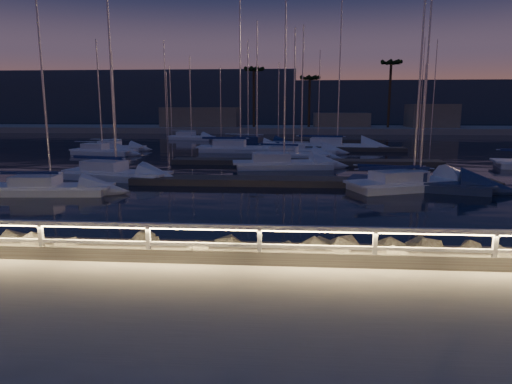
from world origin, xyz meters
TOP-DOWN VIEW (x-y plane):
  - ground at (0.00, 0.00)m, footprint 400.00×400.00m
  - harbor_water at (0.00, 31.22)m, footprint 400.00×440.00m
  - guard_rail at (-0.07, -0.00)m, footprint 44.11×0.12m
  - riprap at (-7.07, 1.24)m, footprint 27.80×2.82m
  - floating_docks at (0.00, 32.50)m, footprint 22.00×36.00m
  - far_shore at (-0.12, 74.05)m, footprint 160.00×14.00m
  - palm_left at (-8.00, 72.00)m, footprint 3.00×3.00m
  - palm_center at (2.00, 73.00)m, footprint 3.00×3.00m
  - palm_right at (16.00, 72.00)m, footprint 3.00×3.00m
  - distant_hills at (-22.13, 133.69)m, footprint 230.00×37.50m
  - sailboat_a at (-12.72, 17.19)m, footprint 7.52×3.76m
  - sailboat_b at (-14.38, 11.99)m, footprint 6.64×2.47m
  - sailboat_c at (5.68, 14.98)m, footprint 8.18×4.94m
  - sailboat_d at (6.04, 15.20)m, footprint 8.23×4.49m
  - sailboat_e at (-19.94, 32.19)m, footprint 6.68×3.02m
  - sailboat_f at (-1.93, 23.26)m, footprint 8.06×3.47m
  - sailboat_g at (-6.69, 35.76)m, footprint 9.11×3.08m
  - sailboat_i at (-20.17, 36.50)m, footprint 6.20×2.15m
  - sailboat_j at (-1.16, 30.50)m, footprint 7.05×3.33m
  - sailboat_k at (-0.35, 34.53)m, footprint 7.49×2.61m
  - sailboat_l at (3.66, 39.72)m, footprint 9.79×4.27m
  - sailboat_m at (-15.60, 53.12)m, footprint 7.03×3.51m
  - sailboat_n at (-5.39, 41.74)m, footprint 8.64×4.41m

SIDE VIEW (x-z plane):
  - harbor_water at x=0.00m, z-range -1.27..-0.67m
  - floating_docks at x=0.00m, z-range -0.60..-0.20m
  - sailboat_b at x=-14.38m, z-range -5.75..5.33m
  - sailboat_i at x=-20.17m, z-range -5.44..5.03m
  - sailboat_j at x=-1.16m, z-range -5.99..5.60m
  - sailboat_k at x=-0.35m, z-range -6.45..6.06m
  - sailboat_d at x=6.04m, z-range -6.91..6.51m
  - sailboat_e at x=-19.94m, z-range -5.72..5.34m
  - sailboat_c at x=5.68m, z-range -6.91..6.55m
  - sailboat_m at x=-15.60m, z-range -5.98..5.63m
  - riprap at x=-7.07m, z-range -0.87..0.55m
  - sailboat_f at x=-1.93m, z-range -6.81..6.49m
  - sailboat_a at x=-12.72m, z-range -6.36..6.05m
  - sailboat_l at x=3.66m, z-range -8.16..7.87m
  - sailboat_g at x=-6.69m, z-range -7.77..7.49m
  - sailboat_n at x=-5.39m, z-range -7.24..6.96m
  - ground at x=0.00m, z-range 0.00..0.00m
  - far_shore at x=-0.12m, z-range -2.31..2.89m
  - guard_rail at x=-0.07m, z-range 0.24..1.30m
  - distant_hills at x=-22.13m, z-range -4.26..13.74m
  - palm_center at x=2.00m, z-range 3.93..13.63m
  - palm_left at x=-8.00m, z-range 4.54..15.74m
  - palm_right at x=16.00m, z-range 4.93..17.13m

